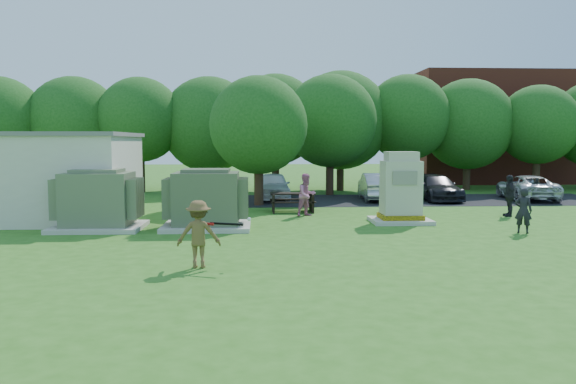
{
  "coord_description": "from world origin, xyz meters",
  "views": [
    {
      "loc": [
        -0.97,
        -14.93,
        3.01
      ],
      "look_at": [
        0.0,
        4.0,
        1.3
      ],
      "focal_mm": 35.0,
      "sensor_mm": 36.0,
      "label": 1
    }
  ],
  "objects": [
    {
      "name": "batting_equipment",
      "position": [
        -1.75,
        -1.64,
        1.07
      ],
      "size": [
        1.09,
        0.53,
        0.14
      ],
      "color": "black",
      "rests_on": "ground"
    },
    {
      "name": "person_by_generator",
      "position": [
        7.7,
        2.94,
        0.75
      ],
      "size": [
        0.65,
        0.58,
        1.49
      ],
      "primitive_type": "imported",
      "rotation": [
        0.0,
        0.0,
        2.62
      ],
      "color": "black",
      "rests_on": "ground"
    },
    {
      "name": "brick_building",
      "position": [
        18.0,
        27.0,
        4.0
      ],
      "size": [
        15.0,
        8.0,
        8.0
      ],
      "primitive_type": "cube",
      "color": "maroon",
      "rests_on": "ground"
    },
    {
      "name": "tree_row",
      "position": [
        1.75,
        18.5,
        4.15
      ],
      "size": [
        41.3,
        13.3,
        7.3
      ],
      "color": "#47301E",
      "rests_on": "ground"
    },
    {
      "name": "person_at_picnic",
      "position": [
        0.93,
        7.51,
        0.86
      ],
      "size": [
        1.05,
        0.99,
        1.72
      ],
      "primitive_type": "imported",
      "rotation": [
        0.0,
        0.0,
        0.54
      ],
      "color": "#C36791",
      "rests_on": "ground"
    },
    {
      "name": "transformer_right",
      "position": [
        -2.8,
        4.5,
        0.97
      ],
      "size": [
        3.0,
        2.4,
        2.07
      ],
      "color": "beige",
      "rests_on": "ground"
    },
    {
      "name": "car_dark",
      "position": [
        8.08,
        13.4,
        0.64
      ],
      "size": [
        1.99,
        4.51,
        1.29
      ],
      "primitive_type": "imported",
      "rotation": [
        0.0,
        0.0,
        0.04
      ],
      "color": "black",
      "rests_on": "ground"
    },
    {
      "name": "car_silver_a",
      "position": [
        5.04,
        13.5,
        0.7
      ],
      "size": [
        1.73,
        4.33,
        1.4
      ],
      "primitive_type": "imported",
      "rotation": [
        0.0,
        0.0,
        3.08
      ],
      "color": "#B4B4B9",
      "rests_on": "ground"
    },
    {
      "name": "ground",
      "position": [
        0.0,
        0.0,
        0.0
      ],
      "size": [
        120.0,
        120.0,
        0.0
      ],
      "primitive_type": "plane",
      "color": "#2D6619",
      "rests_on": "ground"
    },
    {
      "name": "generator_cabinet",
      "position": [
        4.27,
        5.52,
        1.15
      ],
      "size": [
        2.17,
        1.77,
        2.64
      ],
      "color": "beige",
      "rests_on": "ground"
    },
    {
      "name": "person_walking_right",
      "position": [
        9.08,
        7.04,
        0.84
      ],
      "size": [
        0.53,
        1.03,
        1.68
      ],
      "primitive_type": "imported",
      "rotation": [
        0.0,
        0.0,
        4.59
      ],
      "color": "black",
      "rests_on": "ground"
    },
    {
      "name": "transformer_left",
      "position": [
        -6.5,
        4.5,
        0.97
      ],
      "size": [
        3.0,
        2.4,
        2.07
      ],
      "color": "beige",
      "rests_on": "ground"
    },
    {
      "name": "parking_strip",
      "position": [
        7.0,
        13.5,
        0.01
      ],
      "size": [
        20.0,
        6.0,
        0.01
      ],
      "primitive_type": "cube",
      "color": "#232326",
      "rests_on": "ground"
    },
    {
      "name": "batter",
      "position": [
        -2.42,
        -1.63,
        0.81
      ],
      "size": [
        1.05,
        0.6,
        1.62
      ],
      "primitive_type": "imported",
      "rotation": [
        0.0,
        0.0,
        3.14
      ],
      "color": "brown",
      "rests_on": "ground"
    },
    {
      "name": "car_white",
      "position": [
        -0.26,
        14.06,
        0.71
      ],
      "size": [
        1.74,
        4.19,
        1.42
      ],
      "primitive_type": "imported",
      "rotation": [
        0.0,
        0.0,
        0.01
      ],
      "color": "white",
      "rests_on": "ground"
    },
    {
      "name": "car_silver_b",
      "position": [
        12.83,
        13.28,
        0.64
      ],
      "size": [
        2.61,
        4.78,
        1.27
      ],
      "primitive_type": "imported",
      "rotation": [
        0.0,
        0.0,
        3.03
      ],
      "color": "silver",
      "rests_on": "ground"
    },
    {
      "name": "picnic_table",
      "position": [
        0.45,
        8.98,
        0.51
      ],
      "size": [
        1.91,
        1.43,
        0.82
      ],
      "color": "black",
      "rests_on": "ground"
    }
  ]
}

